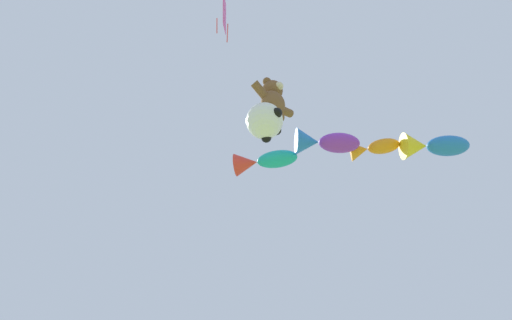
{
  "coord_description": "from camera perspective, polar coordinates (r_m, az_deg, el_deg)",
  "views": [
    {
      "loc": [
        -4.84,
        -0.25,
        1.21
      ],
      "look_at": [
        0.61,
        5.26,
        9.31
      ],
      "focal_mm": 28.0,
      "sensor_mm": 36.0,
      "label": 1
    }
  ],
  "objects": [
    {
      "name": "soccer_ball_kite",
      "position": [
        11.48,
        1.27,
        5.56
      ],
      "size": [
        1.18,
        1.17,
        1.08
      ],
      "color": "white"
    },
    {
      "name": "teddy_bear_kite",
      "position": [
        13.04,
        2.44,
        8.61
      ],
      "size": [
        1.82,
        0.8,
        1.85
      ],
      "color": "brown"
    },
    {
      "name": "fish_kite_tangerine",
      "position": [
        16.0,
        16.15,
        1.62
      ],
      "size": [
        1.57,
        1.94,
        0.78
      ],
      "color": "orange"
    },
    {
      "name": "diamond_kite",
      "position": [
        14.38,
        -4.55,
        19.96
      ],
      "size": [
        1.1,
        1.09,
        2.6
      ],
      "color": "#E53F9E"
    },
    {
      "name": "fish_kite_teal",
      "position": [
        15.21,
        0.81,
        -0.19
      ],
      "size": [
        2.0,
        2.44,
        0.89
      ],
      "color": "#19ADB2"
    },
    {
      "name": "fish_kite_violet",
      "position": [
        15.28,
        9.6,
        2.51
      ],
      "size": [
        2.43,
        2.3,
        1.03
      ],
      "color": "purple"
    },
    {
      "name": "fish_kite_cobalt",
      "position": [
        16.19,
        23.77,
        1.85
      ],
      "size": [
        2.38,
        2.39,
        1.03
      ],
      "color": "blue"
    }
  ]
}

